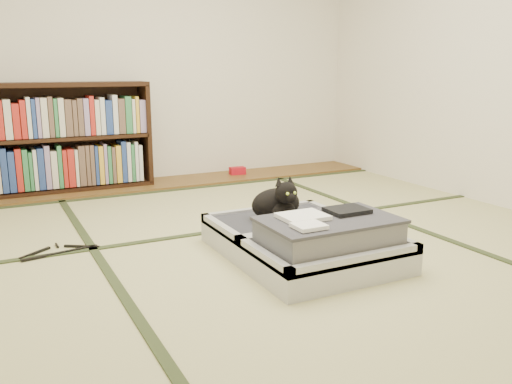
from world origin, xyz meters
name	(u,v)px	position (x,y,z in m)	size (l,w,h in m)	color
floor	(275,245)	(0.00, 0.00, 0.00)	(4.50, 4.50, 0.00)	tan
wood_strip	(171,182)	(0.00, 2.00, 0.01)	(4.00, 0.50, 0.02)	brown
red_item	(237,171)	(0.69, 2.03, 0.06)	(0.15, 0.09, 0.07)	#AF0E1C
tatami_borders	(240,224)	(0.00, 0.49, 0.00)	(4.00, 4.50, 0.01)	#2D381E
bookcase	(71,139)	(-0.85, 2.07, 0.45)	(1.33, 0.30, 0.92)	black
suitcase	(306,240)	(0.03, -0.30, 0.11)	(0.80, 1.06, 0.31)	#B0B1B5
cat	(278,203)	(0.02, -0.01, 0.26)	(0.35, 0.36, 0.29)	black
cable_coil	(301,214)	(0.20, 0.02, 0.16)	(0.11, 0.11, 0.03)	white
hanger	(60,251)	(-1.18, 0.44, 0.01)	(0.45, 0.24, 0.01)	black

